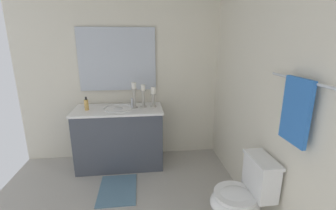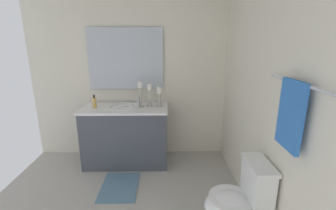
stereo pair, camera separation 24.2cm
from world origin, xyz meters
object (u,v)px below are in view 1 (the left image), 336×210
at_px(vanity_cabinet, 120,137).
at_px(toilet, 242,197).
at_px(sink_basin, 118,111).
at_px(candle_holder_mid, 134,94).
at_px(candle_holder_tall, 153,97).
at_px(towel_near_vanity, 296,111).
at_px(towel_bar, 303,81).
at_px(bath_mat, 118,190).
at_px(candle_holder_short, 143,95).
at_px(soap_bottle, 86,105).
at_px(mirror, 117,60).

relative_size(vanity_cabinet, toilet, 1.60).
xyz_separation_m(sink_basin, candle_holder_mid, (-0.02, 0.22, 0.23)).
bearing_deg(candle_holder_tall, towel_near_vanity, 29.01).
relative_size(candle_holder_mid, towel_near_vanity, 0.73).
bearing_deg(towel_bar, sink_basin, -139.07).
bearing_deg(vanity_cabinet, bath_mat, 0.00).
relative_size(candle_holder_short, towel_near_vanity, 0.66).
bearing_deg(candle_holder_tall, bath_mat, -36.62).
height_order(sink_basin, bath_mat, sink_basin).
relative_size(candle_holder_mid, toilet, 0.47).
bearing_deg(toilet, bath_mat, -122.21).
bearing_deg(bath_mat, soap_bottle, -146.00).
xyz_separation_m(toilet, bath_mat, (-0.76, -1.20, -0.36)).
bearing_deg(vanity_cabinet, towel_near_vanity, 40.59).
bearing_deg(candle_holder_short, bath_mat, -27.55).
bearing_deg(towel_bar, candle_holder_short, -147.27).
bearing_deg(candle_holder_tall, candle_holder_short, -95.48).
height_order(sink_basin, towel_near_vanity, towel_near_vanity).
relative_size(sink_basin, bath_mat, 0.67).
bearing_deg(towel_near_vanity, sink_basin, -139.43).
bearing_deg(towel_near_vanity, mirror, -143.81).
xyz_separation_m(candle_holder_tall, towel_near_vanity, (1.66, 0.92, 0.26)).
distance_m(mirror, soap_bottle, 0.76).
distance_m(candle_holder_mid, toilet, 1.83).
xyz_separation_m(candle_holder_short, soap_bottle, (0.06, -0.75, -0.09)).
bearing_deg(bath_mat, towel_bar, 54.53).
bearing_deg(candle_holder_short, candle_holder_tall, 84.52).
height_order(vanity_cabinet, toilet, vanity_cabinet).
bearing_deg(bath_mat, candle_holder_short, 152.45).
xyz_separation_m(candle_holder_tall, toilet, (1.40, 0.72, -0.62)).
bearing_deg(sink_basin, vanity_cabinet, -90.00).
distance_m(sink_basin, soap_bottle, 0.42).
xyz_separation_m(candle_holder_tall, candle_holder_short, (-0.01, -0.14, 0.02)).
bearing_deg(towel_near_vanity, bath_mat, -125.82).
xyz_separation_m(mirror, towel_bar, (1.92, 1.42, -0.00)).
height_order(sink_basin, towel_bar, towel_bar).
xyz_separation_m(candle_holder_short, bath_mat, (0.66, -0.34, -1.00)).
bearing_deg(toilet, candle_holder_mid, -145.09).
height_order(mirror, candle_holder_tall, mirror).
xyz_separation_m(mirror, towel_near_vanity, (1.92, 1.40, -0.22)).
xyz_separation_m(sink_basin, bath_mat, (0.62, -0.00, -0.80)).
bearing_deg(vanity_cabinet, candle_holder_mid, 94.64).
bearing_deg(vanity_cabinet, mirror, 179.99).
bearing_deg(sink_basin, soap_bottle, -87.15).
bearing_deg(toilet, candle_holder_short, -148.93).
distance_m(vanity_cabinet, sink_basin, 0.38).
bearing_deg(bath_mat, vanity_cabinet, -180.00).
height_order(toilet, bath_mat, toilet).
relative_size(towel_bar, towel_near_vanity, 1.53).
distance_m(toilet, bath_mat, 1.46).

